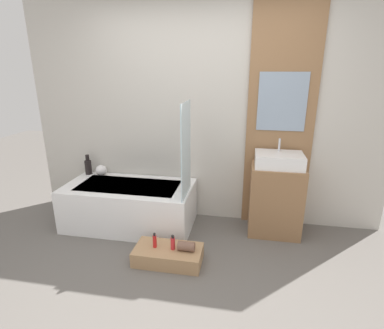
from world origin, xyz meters
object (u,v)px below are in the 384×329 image
bathtub (130,205)px  vase_round_light (101,170)px  sink (279,160)px  bottle_soap_primary (155,241)px  vase_tall_dark (88,166)px  wooden_step_bench (168,255)px  bottle_soap_secondary (173,243)px

bathtub → vase_round_light: 0.61m
bathtub → vase_round_light: (-0.46, 0.25, 0.32)m
sink → bathtub: bearing=-175.1°
bathtub → sink: size_ratio=2.93×
bottle_soap_primary → vase_round_light: bearing=137.4°
vase_tall_dark → sink: bearing=-3.4°
sink → vase_tall_dark: (-2.32, 0.14, -0.25)m
bathtub → sink: (1.67, 0.14, 0.61)m
wooden_step_bench → bottle_soap_secondary: (0.05, 0.00, 0.14)m
wooden_step_bench → vase_round_light: 1.49m
bathtub → wooden_step_bench: 0.91m
bathtub → bottle_soap_secondary: (0.68, -0.63, -0.04)m
bottle_soap_primary → vase_tall_dark: bearing=141.6°
wooden_step_bench → vase_tall_dark: 1.66m
wooden_step_bench → vase_round_light: bearing=141.0°
vase_tall_dark → bottle_soap_secondary: 1.66m
wooden_step_bench → bottle_soap_secondary: size_ratio=4.46×
vase_tall_dark → vase_round_light: 0.19m
sink → bottle_soap_secondary: size_ratio=3.45×
sink → bottle_soap_primary: size_ratio=3.37×
vase_round_light → bottle_soap_primary: vase_round_light is taller
bottle_soap_primary → bottle_soap_secondary: (0.18, 0.00, -0.00)m
bottle_soap_primary → bottle_soap_secondary: 0.18m
bottle_soap_primary → wooden_step_bench: bearing=0.0°
bottle_soap_secondary → vase_round_light: bearing=142.2°
wooden_step_bench → bottle_soap_primary: 0.19m
bottle_soap_secondary → bathtub: bearing=137.2°
wooden_step_bench → bottle_soap_secondary: bearing=0.0°
bottle_soap_secondary → vase_tall_dark: bearing=145.6°
vase_tall_dark → bottle_soap_primary: (1.15, -0.91, -0.39)m
vase_tall_dark → bottle_soap_primary: 1.52m
wooden_step_bench → sink: sink is taller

